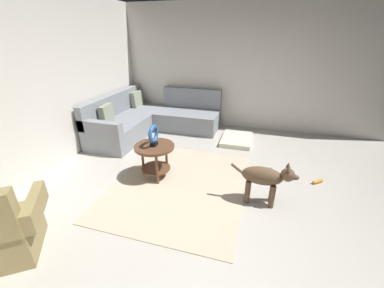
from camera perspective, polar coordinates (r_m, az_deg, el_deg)
ground_plane at (r=3.45m, az=7.66°, el=-13.36°), size 6.00×6.00×0.10m
wall_back at (r=4.30m, az=-34.15°, el=11.04°), size 6.00×0.12×2.70m
wall_right at (r=5.70m, az=13.61°, el=16.92°), size 0.12×6.00×2.70m
area_rug at (r=3.67m, az=-2.87°, el=-9.47°), size 2.30×1.90×0.01m
sectional_couch at (r=5.54m, az=-9.68°, el=5.72°), size 2.20×2.25×0.88m
side_table at (r=3.69m, az=-8.79°, el=-2.07°), size 0.60×0.60×0.54m
torus_sculpture at (r=3.57m, az=-9.09°, el=2.14°), size 0.28×0.08×0.33m
dog_bed_mat at (r=5.12m, az=10.51°, el=1.08°), size 0.80×0.60×0.09m
dog at (r=3.26m, az=16.95°, el=-7.72°), size 0.23×0.85×0.63m
dog_toy_ball at (r=4.15m, az=18.08°, el=-5.82°), size 0.08×0.08×0.08m
dog_toy_rope at (r=4.15m, az=27.59°, el=-7.88°), size 0.15×0.17×0.05m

